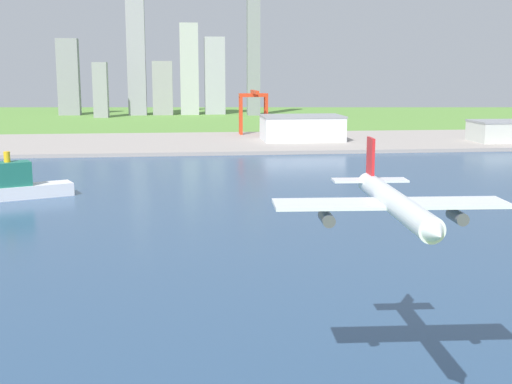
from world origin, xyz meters
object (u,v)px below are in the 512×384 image
warehouse_main (302,128)px  ferry_boat (21,185)px  port_crane_red (254,103)px  warehouse_annex (501,131)px  airplane_landing (394,203)px

warehouse_main → ferry_boat: bearing=-128.1°
warehouse_main → port_crane_red: bearing=120.8°
warehouse_annex → warehouse_main: bearing=169.9°
warehouse_annex → ferry_boat: bearing=-149.6°
ferry_boat → port_crane_red: 285.09m
port_crane_red → warehouse_main: 61.63m
ferry_boat → port_crane_red: size_ratio=1.03×
warehouse_annex → port_crane_red: bearing=156.2°
ferry_boat → warehouse_main: size_ratio=0.68×
airplane_landing → warehouse_annex: 424.02m
ferry_boat → warehouse_main: (158.93, 202.43, 5.95)m
ferry_boat → port_crane_red: bearing=63.1°
port_crane_red → warehouse_annex: 190.12m
port_crane_red → airplane_landing: bearing=-93.6°
warehouse_main → airplane_landing: bearing=-98.4°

